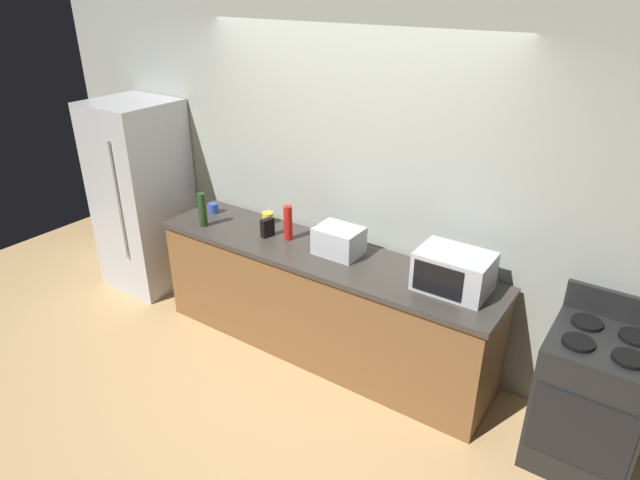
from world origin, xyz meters
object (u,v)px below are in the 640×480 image
Objects in this scene: toaster_oven at (339,241)px; bottle_wine at (202,210)px; stove_range at (590,400)px; bottle_hot_sauce at (288,223)px; cordless_phone at (267,228)px; mug_yellow at (268,218)px; refrigerator at (143,196)px; mug_blue at (213,208)px; mug_black at (319,232)px; microwave at (454,271)px.

toaster_oven is 1.18× the size of bottle_wine.
bottle_hot_sauce is (-2.33, 0.04, 0.58)m from stove_range.
stove_range is 2.56m from cordless_phone.
mug_yellow is at bearing 175.73° from stove_range.
cordless_phone is (-0.64, -0.07, -0.03)m from toaster_oven.
mug_blue is (0.84, 0.10, 0.04)m from refrigerator.
refrigerator is at bearing -171.76° from mug_yellow.
toaster_oven reaches higher than mug_blue.
stove_range reaches higher than mug_yellow.
bottle_wine is 3.35× the size of mug_blue.
refrigerator reaches higher than stove_range.
refrigerator is 17.01× the size of mug_black.
stove_range is 11.42× the size of mug_yellow.
toaster_oven is (-1.87, 0.06, 0.54)m from stove_range.
microwave is at bearing -5.06° from mug_yellow.
bottle_wine is 1.00m from mug_black.
bottle_wine is (-0.57, -0.15, 0.07)m from cordless_phone.
refrigerator is 4.07m from stove_range.
bottle_hot_sauce is at bearing -141.36° from mug_black.
cordless_phone reaches higher than mug_blue.
mug_black is (0.94, 0.35, -0.09)m from bottle_wine.
refrigerator reaches higher than bottle_wine.
bottle_wine is 0.55m from mug_yellow.
bottle_hot_sauce is (0.17, 0.05, 0.07)m from cordless_phone.
cordless_phone is 0.59m from bottle_wine.
mug_blue is (-3.21, 0.10, 0.48)m from stove_range.
toaster_oven reaches higher than cordless_phone.
mug_black is at bearing 20.53° from bottle_wine.
mug_black is at bearing 172.78° from microwave.
mug_black is (-1.18, 0.15, -0.08)m from microwave.
bottle_wine reaches higher than mug_black.
bottle_hot_sauce reaches higher than toaster_oven.
stove_range is at bearing -4.27° from mug_yellow.
refrigerator is 1.55m from cordless_phone.
cordless_phone is (1.54, -0.01, 0.07)m from refrigerator.
refrigerator reaches higher than microwave.
microwave is 3.20× the size of cordless_phone.
bottle_wine reaches higher than toaster_oven.
bottle_hot_sauce reaches higher than mug_blue.
bottle_wine is 3.05× the size of mug_yellow.
microwave is 5.08× the size of mug_yellow.
bottle_wine is at bearing -169.98° from toaster_oven.
toaster_oven reaches higher than stove_range.
toaster_oven is 1.21× the size of bottle_hot_sauce.
bottle_hot_sauce is at bearing -3.51° from mug_blue.
toaster_oven is 3.60× the size of mug_yellow.
bottle_wine is at bearing -153.71° from cordless_phone.
cordless_phone is (-2.51, -0.01, 0.51)m from stove_range.
mug_black is at bearing 41.30° from cordless_phone.
cordless_phone is at bearing -179.84° from stove_range.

